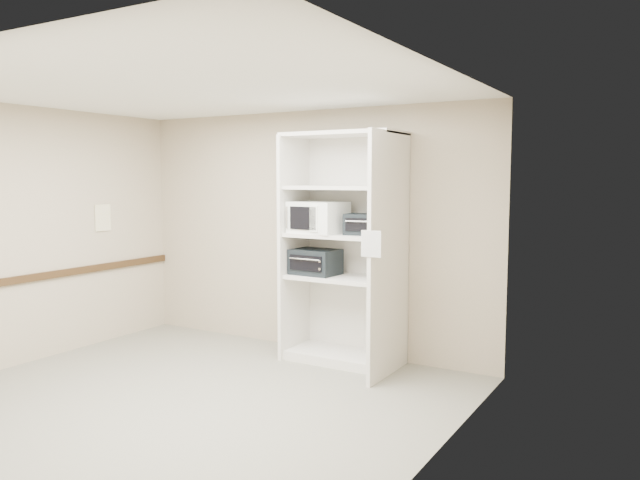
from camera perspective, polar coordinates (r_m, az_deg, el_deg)
The scene contains 12 objects.
floor at distance 5.79m, azimuth -11.83°, elevation -14.08°, with size 4.50×4.00×0.01m, color #666457.
ceiling at distance 5.51m, azimuth -12.42°, elevation 13.40°, with size 4.50×4.00×0.01m, color white.
wall_back at distance 7.09m, azimuth -1.13°, elevation 0.83°, with size 4.50×0.02×2.70m, color tan.
wall_left at distance 7.20m, azimuth -25.44°, elevation 0.36°, with size 0.02×4.00×2.70m, color tan.
wall_right at distance 4.31m, azimuth 10.53°, elevation -2.37°, with size 0.02×4.00×2.70m, color tan.
shelving_unit at distance 6.52m, azimuth 2.50°, elevation -1.52°, with size 1.24×0.92×2.42m.
microwave at distance 6.59m, azimuth -0.16°, elevation 2.09°, with size 0.55×0.42×0.33m, color white.
toaster_oven_upper at distance 6.39m, azimuth 4.09°, elevation 1.44°, with size 0.37×0.28×0.22m, color black.
toaster_oven_lower at distance 6.68m, azimuth -0.41°, elevation -2.01°, with size 0.49×0.37×0.27m, color black.
paper_sign at distance 5.68m, azimuth 4.69°, elevation -0.35°, with size 0.19×0.01×0.24m, color white.
chair_rail at distance 7.23m, azimuth -25.19°, elevation -3.20°, with size 0.04×3.98×0.08m, color #342211.
wall_poster at distance 7.80m, azimuth -19.24°, elevation 1.94°, with size 0.01×0.22×0.31m, color white.
Camera 1 is at (3.70, -4.02, 1.94)m, focal length 35.00 mm.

